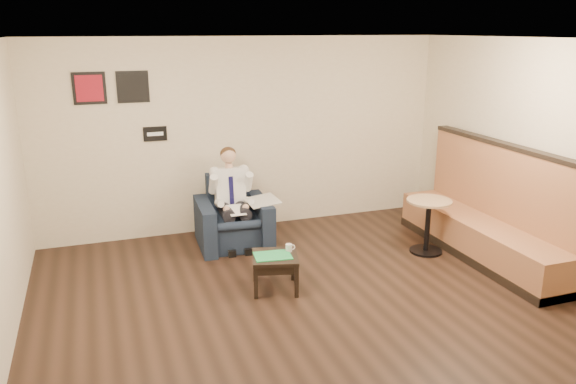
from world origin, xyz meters
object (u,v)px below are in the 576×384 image
object	(u,v)px
seated_man	(235,203)
smartphone	(278,250)
side_table	(275,272)
cafe_table	(427,226)
armchair	(233,213)
green_folder	(273,256)
banquette	(485,203)
coffee_mug	(289,248)

from	to	relation	value
seated_man	smartphone	world-z (taller)	seated_man
side_table	cafe_table	distance (m)	2.30
armchair	seated_man	xyz separation A→B (m)	(-0.01, -0.12, 0.17)
armchair	green_folder	distance (m)	1.53
armchair	cafe_table	size ratio (longest dim) A/B	1.31
seated_man	banquette	xyz separation A→B (m)	(2.99, -1.35, 0.10)
armchair	side_table	size ratio (longest dim) A/B	1.89
banquette	cafe_table	xyz separation A→B (m)	(-0.61, 0.34, -0.37)
cafe_table	green_folder	bearing A→B (deg)	-170.16
seated_man	green_folder	size ratio (longest dim) A/B	3.07
armchair	banquette	distance (m)	3.34
armchair	cafe_table	distance (m)	2.63
green_folder	armchair	bearing A→B (deg)	92.94
seated_man	armchair	bearing A→B (deg)	90.00
seated_man	coffee_mug	xyz separation A→B (m)	(0.31, -1.33, -0.18)
banquette	coffee_mug	bearing A→B (deg)	179.57
smartphone	banquette	xyz separation A→B (m)	(2.79, -0.09, 0.31)
side_table	banquette	distance (m)	2.92
armchair	banquette	size ratio (longest dim) A/B	0.34
cafe_table	side_table	bearing A→B (deg)	-170.29
side_table	green_folder	world-z (taller)	green_folder
side_table	cafe_table	world-z (taller)	cafe_table
seated_man	smartphone	distance (m)	1.30
green_folder	cafe_table	distance (m)	2.33
smartphone	banquette	distance (m)	2.81
coffee_mug	armchair	bearing A→B (deg)	101.67
side_table	green_folder	xyz separation A→B (m)	(-0.03, -0.01, 0.21)
armchair	green_folder	size ratio (longest dim) A/B	2.32
seated_man	coffee_mug	bearing A→B (deg)	-74.17
banquette	cafe_table	bearing A→B (deg)	150.50
cafe_table	armchair	bearing A→B (deg)	154.59
green_folder	smartphone	xyz separation A→B (m)	(0.11, 0.14, -0.00)
side_table	smartphone	world-z (taller)	smartphone
coffee_mug	cafe_table	distance (m)	2.10
armchair	side_table	distance (m)	1.54
green_folder	seated_man	bearing A→B (deg)	93.44
armchair	coffee_mug	world-z (taller)	armchair
armchair	coffee_mug	bearing A→B (deg)	-75.45
green_folder	smartphone	world-z (taller)	green_folder
seated_man	green_folder	world-z (taller)	seated_man
side_table	smartphone	distance (m)	0.26
banquette	green_folder	bearing A→B (deg)	-178.93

